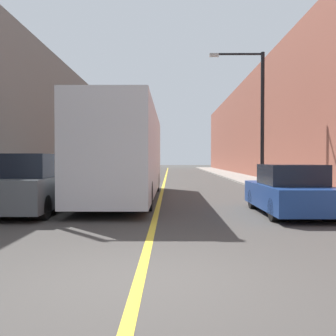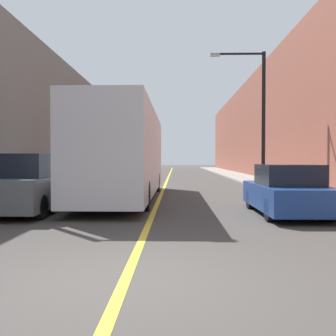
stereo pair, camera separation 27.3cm
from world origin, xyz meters
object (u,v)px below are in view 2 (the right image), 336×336
object	(u,v)px
bus	(126,153)
street_lamp_right	(258,109)
car_right_near	(287,192)
street_lamp_left	(0,69)
parked_suv_left	(26,186)

from	to	relation	value
bus	street_lamp_right	xyz separation A→B (m)	(6.46, 5.03, 2.42)
bus	street_lamp_right	world-z (taller)	street_lamp_right
car_right_near	street_lamp_left	distance (m)	10.00
street_lamp_right	parked_suv_left	bearing A→B (deg)	-134.13
bus	car_right_near	world-z (taller)	bus
parked_suv_left	car_right_near	xyz separation A→B (m)	(7.87, -0.23, -0.16)
bus	parked_suv_left	world-z (taller)	bus
street_lamp_left	street_lamp_right	xyz separation A→B (m)	(10.21, 8.26, -0.32)
parked_suv_left	street_lamp_left	xyz separation A→B (m)	(-1.22, 1.01, 3.81)
street_lamp_left	parked_suv_left	bearing A→B (deg)	-39.55
street_lamp_left	street_lamp_right	world-z (taller)	street_lamp_left
bus	street_lamp_left	bearing A→B (deg)	-139.26
parked_suv_left	street_lamp_left	distance (m)	4.12
bus	car_right_near	xyz separation A→B (m)	(5.34, -4.47, -1.23)
street_lamp_left	car_right_near	bearing A→B (deg)	-7.78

